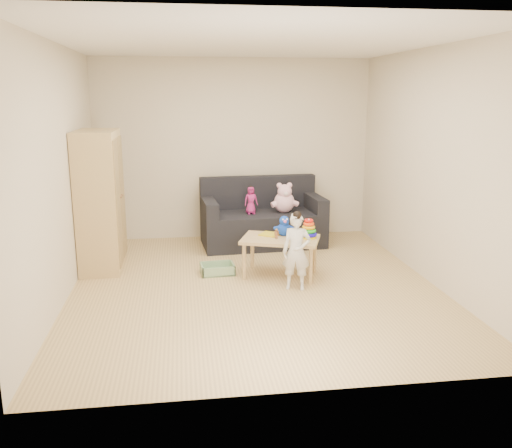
{
  "coord_description": "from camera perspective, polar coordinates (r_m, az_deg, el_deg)",
  "views": [
    {
      "loc": [
        -0.77,
        -5.67,
        2.08
      ],
      "look_at": [
        0.05,
        0.25,
        0.65
      ],
      "focal_mm": 38.0,
      "sensor_mm": 36.0,
      "label": 1
    }
  ],
  "objects": [
    {
      "name": "yellow_book",
      "position": [
        6.43,
        1.44,
        -1.08
      ],
      "size": [
        0.29,
        0.29,
        0.02
      ],
      "primitive_type": "cube",
      "rotation": [
        0.0,
        0.0,
        -0.62
      ],
      "color": "gold",
      "rests_on": "play_table"
    },
    {
      "name": "wardrobe",
      "position": [
        6.81,
        -16.1,
        2.4
      ],
      "size": [
        0.47,
        0.93,
        1.68
      ],
      "primitive_type": "cube",
      "color": "tan",
      "rests_on": "ground"
    },
    {
      "name": "room",
      "position": [
        5.78,
        -0.15,
        5.69
      ],
      "size": [
        4.5,
        4.5,
        4.5
      ],
      "color": "tan",
      "rests_on": "ground"
    },
    {
      "name": "pink_bear",
      "position": [
        7.58,
        2.99,
        2.56
      ],
      "size": [
        0.37,
        0.34,
        0.35
      ],
      "primitive_type": null,
      "rotation": [
        0.0,
        0.0,
        0.28
      ],
      "color": "#FFBBD2",
      "rests_on": "sofa"
    },
    {
      "name": "brown_bottle",
      "position": [
        6.37,
        4.36,
        -0.42
      ],
      "size": [
        0.08,
        0.08,
        0.23
      ],
      "color": "black",
      "rests_on": "play_table"
    },
    {
      "name": "ring_stacker",
      "position": [
        6.3,
        5.56,
        -0.67
      ],
      "size": [
        0.2,
        0.2,
        0.22
      ],
      "color": "#FFF00D",
      "rests_on": "play_table"
    },
    {
      "name": "blue_plush",
      "position": [
        6.38,
        2.97,
        -0.15
      ],
      "size": [
        0.26,
        0.25,
        0.24
      ],
      "primitive_type": null,
      "rotation": [
        0.0,
        0.0,
        -0.69
      ],
      "color": "blue",
      "rests_on": "play_table"
    },
    {
      "name": "doll",
      "position": [
        7.47,
        -0.54,
        2.47
      ],
      "size": [
        0.21,
        0.16,
        0.37
      ],
      "primitive_type": "imported",
      "rotation": [
        0.0,
        0.0,
        0.17
      ],
      "color": "#AF206C",
      "rests_on": "sofa"
    },
    {
      "name": "play_table",
      "position": [
        6.36,
        2.56,
        -3.47
      ],
      "size": [
        1.01,
        0.81,
        0.46
      ],
      "primitive_type": "cube",
      "rotation": [
        0.0,
        0.0,
        -0.34
      ],
      "color": "tan",
      "rests_on": "ground"
    },
    {
      "name": "sofa",
      "position": [
        7.67,
        0.71,
        -0.47
      ],
      "size": [
        1.74,
        0.95,
        0.47
      ],
      "primitive_type": "cube",
      "rotation": [
        0.0,
        0.0,
        0.07
      ],
      "color": "black",
      "rests_on": "ground"
    },
    {
      "name": "storage_bin",
      "position": [
        6.49,
        -4.09,
        -4.72
      ],
      "size": [
        0.41,
        0.32,
        0.12
      ],
      "primitive_type": null,
      "rotation": [
        0.0,
        0.0,
        0.08
      ],
      "color": "gray",
      "rests_on": "ground"
    },
    {
      "name": "toddler",
      "position": [
        5.9,
        4.28,
        -3.01
      ],
      "size": [
        0.35,
        0.28,
        0.83
      ],
      "primitive_type": "imported",
      "rotation": [
        0.0,
        0.0,
        -0.29
      ],
      "color": "silver",
      "rests_on": "ground"
    },
    {
      "name": "wooden_figure",
      "position": [
        6.25,
        2.18,
        -1.01
      ],
      "size": [
        0.06,
        0.05,
        0.12
      ],
      "primitive_type": null,
      "rotation": [
        0.0,
        0.0,
        -0.38
      ],
      "color": "brown",
      "rests_on": "play_table"
    }
  ]
}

